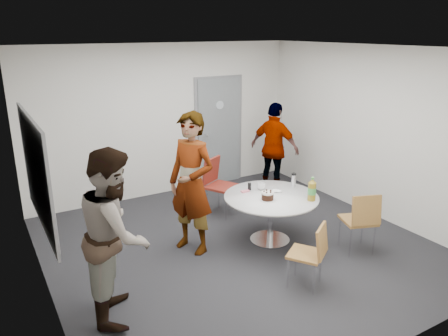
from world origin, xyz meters
TOP-DOWN VIEW (x-y plane):
  - floor at (0.00, 0.00)m, footprint 5.00×5.00m
  - ceiling at (0.00, 0.00)m, footprint 5.00×5.00m
  - wall_back at (0.00, 2.50)m, footprint 5.00×0.00m
  - wall_left at (-2.50, 0.00)m, footprint 0.00×5.00m
  - wall_right at (2.50, 0.00)m, footprint 0.00×5.00m
  - wall_front at (0.00, -2.50)m, footprint 5.00×0.00m
  - door at (1.10, 2.48)m, footprint 1.02×0.17m
  - whiteboard at (-2.46, 0.20)m, footprint 0.04×1.90m
  - table at (0.51, -0.11)m, footprint 1.32×1.32m
  - chair_near_left at (0.20, -1.29)m, footprint 0.54×0.55m
  - chair_near_right at (1.31, -1.00)m, footprint 0.54×0.57m
  - chair_far at (0.32, 1.16)m, footprint 0.61×0.63m
  - person_main at (-0.59, 0.25)m, footprint 0.71×0.83m
  - person_left at (-1.88, -0.61)m, footprint 0.96×1.08m
  - person_right at (1.72, 1.52)m, footprint 0.76×1.06m

SIDE VIEW (x-z plane):
  - floor at x=0.00m, z-range 0.00..0.00m
  - chair_near_left at x=0.20m, z-range 0.08..0.88m
  - chair_near_right at x=1.31m, z-range 0.10..0.97m
  - chair_far at x=0.32m, z-range 0.10..1.04m
  - table at x=0.51m, z-range 0.09..1.11m
  - person_right at x=1.72m, z-range 0.00..1.67m
  - person_left at x=-1.88m, z-range 0.00..1.83m
  - person_main at x=-0.59m, z-range 0.00..1.93m
  - door at x=1.10m, z-range -0.03..2.09m
  - wall_back at x=0.00m, z-range -1.15..3.85m
  - wall_left at x=-2.50m, z-range -1.15..3.85m
  - wall_right at x=2.50m, z-range -1.15..3.85m
  - wall_front at x=0.00m, z-range -1.15..3.85m
  - whiteboard at x=-2.46m, z-range 0.82..2.08m
  - ceiling at x=0.00m, z-range 2.70..2.70m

